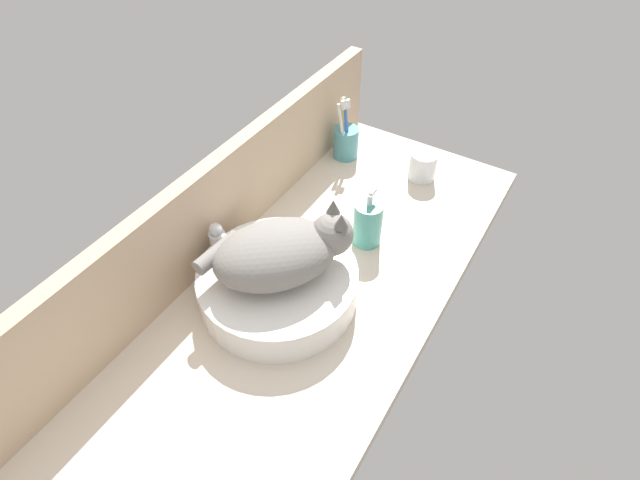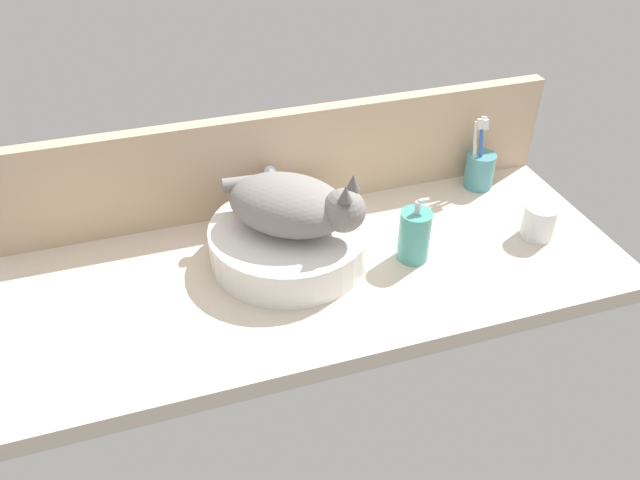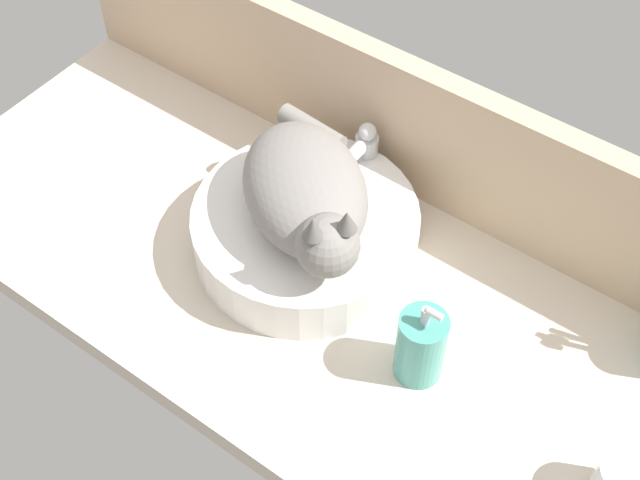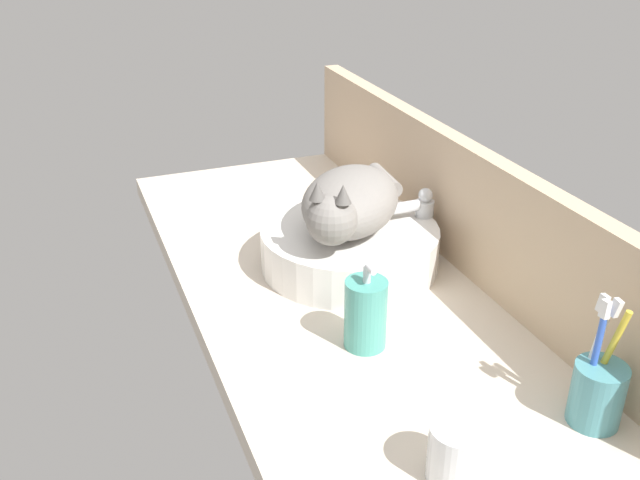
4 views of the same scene
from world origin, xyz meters
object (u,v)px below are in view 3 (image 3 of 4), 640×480
at_px(sink_basin, 306,231).
at_px(soap_dispenser, 421,346).
at_px(faucet, 362,159).
at_px(cat, 308,194).

relative_size(sink_basin, soap_dispenser, 2.27).
relative_size(sink_basin, faucet, 2.46).
height_order(cat, soap_dispenser, cat).
relative_size(cat, soap_dispenser, 2.05).
height_order(sink_basin, faucet, faucet).
bearing_deg(faucet, cat, -86.21).
bearing_deg(soap_dispenser, sink_basin, 162.07).
relative_size(cat, faucet, 2.22).
bearing_deg(soap_dispenser, cat, 163.03).
height_order(cat, faucet, cat).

